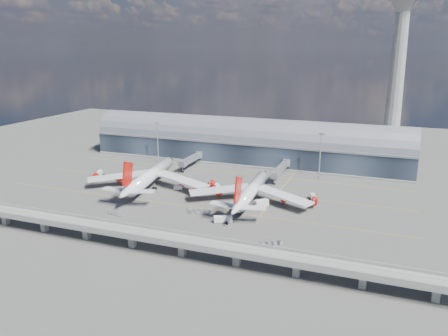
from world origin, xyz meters
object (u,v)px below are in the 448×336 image
(service_truck_1, at_px, (178,188))
(cargo_train_1, at_px, (199,212))
(service_truck_4, at_px, (313,197))
(airliner_left, at_px, (149,176))
(service_truck_2, at_px, (223,219))
(floodlight_mast_left, at_px, (158,141))
(service_truck_3, at_px, (261,203))
(control_tower, at_px, (396,82))
(cargo_train_0, at_px, (115,213))
(cargo_train_2, at_px, (271,243))
(service_truck_5, at_px, (217,188))
(floodlight_mast_right, at_px, (320,155))
(service_truck_0, at_px, (100,174))
(airliner_right, at_px, (251,192))

(service_truck_1, relative_size, cargo_train_1, 0.41)
(service_truck_1, bearing_deg, service_truck_4, -84.04)
(airliner_left, bearing_deg, service_truck_2, -39.02)
(floodlight_mast_left, xyz_separation_m, airliner_left, (20.97, -47.10, -7.46))
(service_truck_3, distance_m, cargo_train_1, 29.12)
(service_truck_1, bearing_deg, control_tower, -56.10)
(cargo_train_0, distance_m, cargo_train_2, 71.01)
(control_tower, relative_size, cargo_train_0, 13.03)
(service_truck_5, height_order, cargo_train_0, service_truck_5)
(service_truck_1, height_order, service_truck_5, service_truck_5)
(floodlight_mast_right, distance_m, cargo_train_2, 91.90)
(floodlight_mast_left, relative_size, service_truck_5, 4.09)
(service_truck_2, bearing_deg, service_truck_3, -49.00)
(floodlight_mast_right, xyz_separation_m, service_truck_2, (-27.42, -76.90, -12.21))
(floodlight_mast_left, distance_m, service_truck_5, 68.35)
(service_truck_2, bearing_deg, floodlight_mast_left, 17.04)
(airliner_left, xyz_separation_m, service_truck_5, (34.10, 8.47, -4.68))
(cargo_train_1, bearing_deg, service_truck_2, -100.96)
(service_truck_4, bearing_deg, cargo_train_1, -157.74)
(service_truck_1, xyz_separation_m, service_truck_2, (36.16, -31.57, 0.17))
(service_truck_0, relative_size, service_truck_3, 1.13)
(cargo_train_0, bearing_deg, cargo_train_1, -79.34)
(floodlight_mast_right, height_order, service_truck_2, floodlight_mast_right)
(floodlight_mast_left, bearing_deg, service_truck_0, -112.58)
(airliner_right, distance_m, cargo_train_2, 46.26)
(control_tower, height_order, service_truck_3, control_tower)
(control_tower, relative_size, floodlight_mast_left, 4.01)
(service_truck_0, distance_m, cargo_train_0, 62.95)
(service_truck_3, distance_m, cargo_train_2, 40.16)
(airliner_left, height_order, service_truck_4, airliner_left)
(service_truck_2, relative_size, cargo_train_0, 0.97)
(airliner_left, distance_m, service_truck_0, 38.27)
(service_truck_0, distance_m, service_truck_2, 96.55)
(floodlight_mast_right, height_order, airliner_right, floodlight_mast_right)
(airliner_right, distance_m, service_truck_4, 30.32)
(airliner_right, xyz_separation_m, cargo_train_2, (20.58, -41.19, -4.49))
(floodlight_mast_left, height_order, airliner_left, floodlight_mast_left)
(airliner_right, relative_size, service_truck_4, 13.26)
(airliner_right, bearing_deg, cargo_train_2, -67.30)
(control_tower, bearing_deg, service_truck_5, -140.19)
(service_truck_1, relative_size, service_truck_4, 0.90)
(service_truck_1, distance_m, cargo_train_0, 41.42)
(floodlight_mast_right, relative_size, cargo_train_1, 2.44)
(airliner_right, bearing_deg, service_truck_0, 169.29)
(airliner_left, height_order, service_truck_0, airliner_left)
(service_truck_2, height_order, service_truck_4, service_truck_2)
(service_truck_0, relative_size, cargo_train_0, 0.95)
(service_truck_0, xyz_separation_m, cargo_train_0, (42.12, -46.78, -0.64))
(service_truck_1, distance_m, cargo_train_1, 34.87)
(floodlight_mast_right, distance_m, service_truck_3, 57.57)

